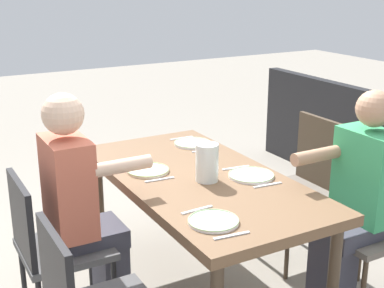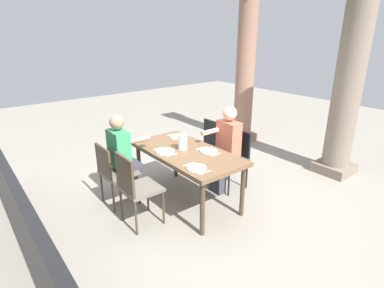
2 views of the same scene
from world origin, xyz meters
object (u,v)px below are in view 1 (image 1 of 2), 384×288
object	(u,v)px
chair_mid_north	(50,243)
plate_0	(213,221)
dining_table	(199,188)
plate_1	(251,175)
plate_2	(148,170)
chair_west_south	(377,220)
water_pitcher	(207,164)
chair_mid_south	(305,180)
plate_3	(192,143)
diner_man_white	(356,200)
diner_woman_green	(82,206)

from	to	relation	value
chair_mid_north	plate_0	world-z (taller)	chair_mid_north
dining_table	chair_mid_north	distance (m)	0.85
dining_table	plate_1	bearing A→B (deg)	-122.23
plate_1	plate_2	xyz separation A→B (m)	(0.35, 0.47, 0.00)
chair_west_south	water_pitcher	size ratio (longest dim) A/B	4.26
dining_table	plate_0	size ratio (longest dim) A/B	7.03
chair_west_south	chair_mid_north	world-z (taller)	chair_mid_north
dining_table	plate_2	xyz separation A→B (m)	(0.20, 0.22, 0.08)
chair_mid_south	plate_1	size ratio (longest dim) A/B	3.74
plate_2	plate_3	size ratio (longest dim) A/B	1.00
dining_table	water_pitcher	size ratio (longest dim) A/B	7.92
diner_man_white	plate_3	world-z (taller)	diner_man_white
chair_west_south	plate_0	bearing A→B (deg)	90.21
diner_woman_green	plate_2	size ratio (longest dim) A/B	5.35
chair_mid_south	diner_man_white	xyz separation A→B (m)	(-0.61, 0.18, 0.13)
dining_table	chair_mid_north	size ratio (longest dim) A/B	1.85
chair_mid_south	plate_1	world-z (taller)	chair_mid_south
diner_woman_green	plate_0	bearing A→B (deg)	-146.24
dining_table	chair_mid_north	bearing A→B (deg)	84.73
plate_2	plate_1	bearing A→B (deg)	-126.92
water_pitcher	diner_man_white	bearing A→B (deg)	-124.57
plate_3	chair_mid_north	bearing A→B (deg)	112.31
chair_west_south	chair_mid_south	bearing A→B (deg)	-0.56
plate_3	plate_1	bearing A→B (deg)	179.69
chair_mid_north	plate_1	xyz separation A→B (m)	(-0.23, -1.08, 0.24)
diner_man_white	plate_1	distance (m)	0.57
dining_table	plate_1	size ratio (longest dim) A/B	6.46
plate_2	dining_table	bearing A→B (deg)	-131.49
plate_0	chair_mid_south	bearing A→B (deg)	-60.04
diner_man_white	plate_2	distance (m)	1.15
diner_woman_green	dining_table	bearing A→B (deg)	-96.47
chair_mid_north	diner_man_white	size ratio (longest dim) A/B	0.70
diner_woman_green	plate_1	distance (m)	0.93
plate_0	plate_1	distance (m)	0.62
chair_mid_south	plate_2	bearing A→B (deg)	83.59
plate_1	plate_2	world-z (taller)	same
dining_table	diner_man_white	size ratio (longest dim) A/B	1.29
dining_table	chair_mid_south	world-z (taller)	chair_mid_south
chair_mid_south	plate_1	distance (m)	0.68
diner_man_white	plate_2	bearing A→B (deg)	50.17
diner_man_white	plate_0	distance (m)	0.90
chair_mid_north	chair_mid_south	bearing A→B (deg)	-90.00
chair_west_south	water_pitcher	world-z (taller)	water_pitcher
plate_0	plate_2	xyz separation A→B (m)	(0.74, -0.02, -0.00)
chair_mid_north	water_pitcher	size ratio (longest dim) A/B	4.28
chair_west_south	chair_mid_south	xyz separation A→B (m)	(0.62, -0.01, 0.03)
plate_0	plate_3	bearing A→B (deg)	-24.51
chair_west_south	diner_woman_green	size ratio (longest dim) A/B	0.68
chair_west_south	water_pitcher	xyz separation A→B (m)	(0.46, 0.83, 0.33)
diner_woman_green	diner_man_white	size ratio (longest dim) A/B	1.02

